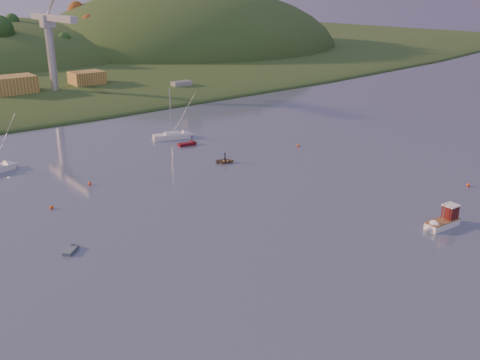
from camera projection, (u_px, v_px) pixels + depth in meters
ground at (452, 275)px, 57.13m from camera, size 500.00×500.00×0.00m
shore_slope at (1, 80)px, 178.61m from camera, size 640.00×150.00×7.00m
hill_right at (189, 53)px, 256.42m from camera, size 150.00×130.00×60.00m
wharf at (64, 94)px, 149.48m from camera, size 42.00×16.00×2.40m
shed_west at (13, 85)px, 141.38m from camera, size 11.00×8.00×4.80m
shed_east at (87, 78)px, 154.57m from camera, size 9.00×7.00×4.00m
dock_crane at (51, 36)px, 139.67m from camera, size 3.20×28.00×20.30m
fishing_boat at (441, 222)px, 68.05m from camera, size 5.98×2.30×3.73m
sailboat_far at (172, 135)px, 108.72m from camera, size 7.81×4.47×10.38m
canoe at (225, 161)px, 93.82m from camera, size 4.00×3.61×0.68m
paddler at (225, 158)px, 93.66m from camera, size 0.61×0.69×1.59m
red_tender at (190, 143)px, 104.61m from camera, size 4.14×1.88×1.36m
grey_dinghy at (73, 248)px, 62.49m from camera, size 2.68×2.58×1.01m
work_vessel at (182, 89)px, 156.76m from camera, size 13.47×5.45×3.40m
buoy_0 at (468, 185)px, 82.55m from camera, size 0.50×0.50×0.50m
buoy_1 at (298, 145)px, 103.40m from camera, size 0.50×0.50×0.50m
buoy_2 at (51, 207)px, 74.14m from camera, size 0.50×0.50×0.50m
buoy_3 at (90, 183)px, 83.19m from camera, size 0.50×0.50×0.50m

